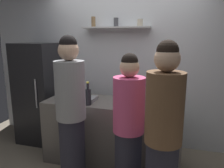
# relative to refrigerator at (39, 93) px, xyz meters

# --- Properties ---
(back_wall_assembly) EXTENTS (4.80, 0.32, 2.60)m
(back_wall_assembly) POSITION_rel_refrigerator_xyz_m (1.40, 0.40, 0.47)
(back_wall_assembly) COLOR white
(back_wall_assembly) RESTS_ON ground
(refrigerator) EXTENTS (0.63, 0.63, 1.67)m
(refrigerator) POSITION_rel_refrigerator_xyz_m (0.00, 0.00, 0.00)
(refrigerator) COLOR black
(refrigerator) RESTS_ON ground
(counter) EXTENTS (1.87, 0.64, 0.89)m
(counter) POSITION_rel_refrigerator_xyz_m (1.38, -0.32, -0.39)
(counter) COLOR #66605B
(counter) RESTS_ON ground
(baking_pan) EXTENTS (0.34, 0.24, 0.05)m
(baking_pan) POSITION_rel_refrigerator_xyz_m (0.98, -0.36, 0.08)
(baking_pan) COLOR gray
(baking_pan) RESTS_ON counter
(utensil_holder) EXTENTS (0.10, 0.10, 0.22)m
(utensil_holder) POSITION_rel_refrigerator_xyz_m (2.08, -0.47, 0.11)
(utensil_holder) COLOR #B2B2B7
(utensil_holder) RESTS_ON counter
(wine_bottle_green_glass) EXTENTS (0.07, 0.07, 0.32)m
(wine_bottle_green_glass) POSITION_rel_refrigerator_xyz_m (1.93, -0.36, 0.18)
(wine_bottle_green_glass) COLOR #19471E
(wine_bottle_green_glass) RESTS_ON counter
(wine_bottle_amber_glass) EXTENTS (0.08, 0.08, 0.32)m
(wine_bottle_amber_glass) POSITION_rel_refrigerator_xyz_m (0.73, -0.40, 0.17)
(wine_bottle_amber_glass) COLOR #472814
(wine_bottle_amber_glass) RESTS_ON counter
(wine_bottle_dark_glass) EXTENTS (0.08, 0.08, 0.31)m
(wine_bottle_dark_glass) POSITION_rel_refrigerator_xyz_m (1.12, -0.55, 0.17)
(wine_bottle_dark_glass) COLOR black
(wine_bottle_dark_glass) RESTS_ON counter
(water_bottle_plastic) EXTENTS (0.08, 0.08, 0.26)m
(water_bottle_plastic) POSITION_rel_refrigerator_xyz_m (1.82, -0.30, 0.17)
(water_bottle_plastic) COLOR silver
(water_bottle_plastic) RESTS_ON counter
(person_grey_hoodie) EXTENTS (0.34, 0.34, 1.78)m
(person_grey_hoodie) POSITION_rel_refrigerator_xyz_m (1.07, -0.92, 0.06)
(person_grey_hoodie) COLOR #262633
(person_grey_hoodie) RESTS_ON ground
(person_brown_jacket) EXTENTS (0.34, 0.34, 1.74)m
(person_brown_jacket) POSITION_rel_refrigerator_xyz_m (2.12, -1.18, 0.03)
(person_brown_jacket) COLOR #262633
(person_brown_jacket) RESTS_ON ground
(person_pink_top) EXTENTS (0.34, 0.34, 1.60)m
(person_pink_top) POSITION_rel_refrigerator_xyz_m (1.74, -0.90, -0.05)
(person_pink_top) COLOR #262633
(person_pink_top) RESTS_ON ground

